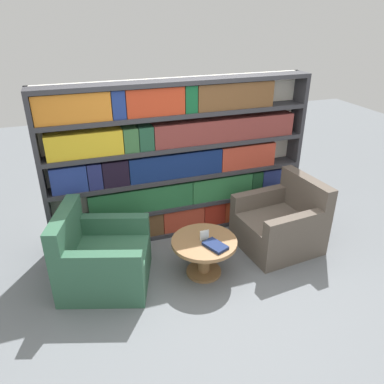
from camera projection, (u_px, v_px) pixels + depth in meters
name	position (u px, v px, depth m)	size (l,w,h in m)	color
ground_plane	(218.00, 289.00, 3.86)	(14.00, 14.00, 0.00)	slate
bookshelf	(177.00, 161.00, 4.48)	(3.17, 0.30, 1.91)	silver
armchair_left	(101.00, 259.00, 3.84)	(1.07, 1.04, 0.84)	#336047
armchair_right	(281.00, 225.00, 4.45)	(0.93, 0.88, 0.84)	brown
coffee_table	(204.00, 250.00, 3.97)	(0.70, 0.70, 0.42)	olive
table_sign	(204.00, 236.00, 3.89)	(0.10, 0.06, 0.12)	black
stray_book	(215.00, 246.00, 3.80)	(0.24, 0.29, 0.03)	navy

